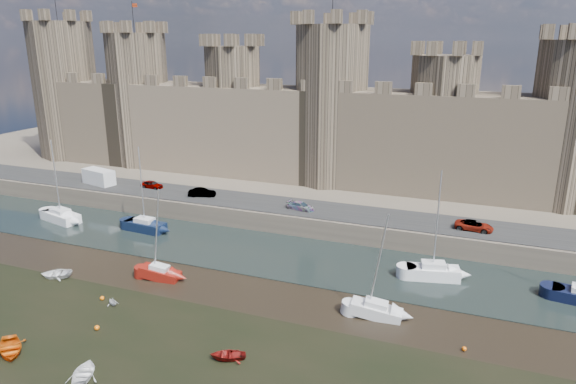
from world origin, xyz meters
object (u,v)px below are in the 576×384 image
at_px(car_3, 474,226).
at_px(dinghy_0, 10,349).
at_px(sailboat_2, 433,271).
at_px(sailboat_5, 376,310).
at_px(sailboat_4, 160,272).
at_px(car_2, 301,206).
at_px(van, 99,177).
at_px(sailboat_1, 145,225).
at_px(car_0, 152,184).
at_px(sailboat_0, 61,216).
at_px(car_1, 202,193).

height_order(car_3, dinghy_0, car_3).
xyz_separation_m(sailboat_2, sailboat_5, (-3.88, -9.43, -0.18)).
height_order(sailboat_4, sailboat_5, sailboat_5).
xyz_separation_m(car_2, van, (-32.40, 0.46, 0.63)).
relative_size(sailboat_1, sailboat_2, 0.96).
relative_size(sailboat_4, dinghy_0, 2.78).
bearing_deg(car_0, van, 101.11).
xyz_separation_m(sailboat_0, dinghy_0, (18.97, -24.96, -0.48)).
xyz_separation_m(sailboat_0, sailboat_5, (44.50, -9.25, -0.14)).
bearing_deg(sailboat_2, van, 156.69).
bearing_deg(car_3, dinghy_0, 141.04).
distance_m(car_0, car_3, 44.76).
height_order(sailboat_0, sailboat_4, sailboat_0).
bearing_deg(car_0, dinghy_0, -157.90).
bearing_deg(sailboat_2, sailboat_0, 167.60).
height_order(sailboat_1, dinghy_0, sailboat_1).
bearing_deg(car_3, sailboat_0, 105.04).
relative_size(car_1, sailboat_1, 0.34).
xyz_separation_m(car_3, sailboat_4, (-29.49, -19.09, -2.37)).
bearing_deg(car_0, sailboat_5, -114.39).
distance_m(car_0, sailboat_4, 25.63).
bearing_deg(sailboat_5, sailboat_0, 163.91).
bearing_deg(sailboat_4, dinghy_0, -107.95).
distance_m(car_0, dinghy_0, 37.70).
bearing_deg(dinghy_0, sailboat_0, 76.52).
relative_size(sailboat_1, sailboat_4, 1.13).
distance_m(car_2, sailboat_4, 20.85).
distance_m(sailboat_1, dinghy_0, 26.74).
relative_size(van, sailboat_2, 0.47).
relative_size(sailboat_0, sailboat_1, 1.01).
xyz_separation_m(sailboat_1, sailboat_2, (35.67, -0.85, 0.04)).
bearing_deg(sailboat_5, car_0, 147.54).
xyz_separation_m(car_0, car_3, (44.74, -1.38, 0.01)).
bearing_deg(van, car_1, 13.81).
relative_size(sailboat_1, sailboat_5, 1.13).
height_order(car_3, sailboat_5, sailboat_5).
height_order(car_2, sailboat_5, sailboat_5).
height_order(sailboat_1, sailboat_5, sailboat_1).
distance_m(car_0, sailboat_5, 42.46).
xyz_separation_m(sailboat_1, dinghy_0, (6.26, -25.99, -0.49)).
bearing_deg(dinghy_0, car_3, -4.50).
distance_m(car_0, sailboat_2, 42.65).
xyz_separation_m(car_1, sailboat_2, (32.23, -9.45, -2.23)).
bearing_deg(van, sailboat_1, -17.33).
xyz_separation_m(car_1, van, (-17.67, -0.03, 0.54)).
xyz_separation_m(car_3, van, (-53.37, 0.26, 0.57)).
height_order(car_0, sailboat_4, sailboat_4).
bearing_deg(sailboat_5, sailboat_1, 157.73).
height_order(car_1, sailboat_1, sailboat_1).
bearing_deg(dinghy_0, sailboat_4, 26.74).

